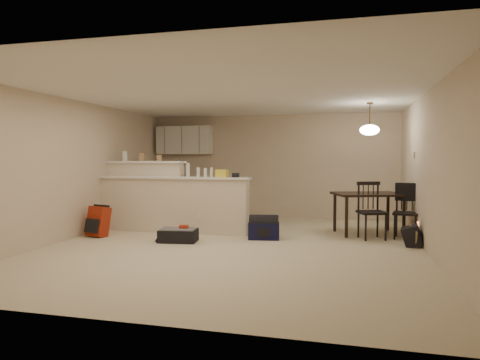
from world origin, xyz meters
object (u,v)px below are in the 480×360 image
(dining_chair_near, at_px, (372,211))
(black_daypack, at_px, (412,236))
(pendant_lamp, at_px, (370,129))
(red_backpack, at_px, (98,222))
(dining_table, at_px, (368,198))
(suitcase, at_px, (178,236))
(dining_chair_far, at_px, (406,212))
(navy_duffel, at_px, (264,231))

(dining_chair_near, xyz_separation_m, black_daypack, (0.61, -0.46, -0.35))
(pendant_lamp, distance_m, red_backpack, 5.36)
(dining_table, relative_size, red_backpack, 2.66)
(suitcase, relative_size, red_backpack, 1.16)
(dining_chair_far, height_order, black_daypack, dining_chair_far)
(red_backpack, xyz_separation_m, black_daypack, (5.51, 0.48, -0.11))
(dining_chair_far, bearing_deg, dining_chair_near, -151.46)
(dining_table, height_order, dining_chair_far, dining_chair_far)
(pendant_lamp, xyz_separation_m, red_backpack, (-4.86, -1.46, -1.71))
(pendant_lamp, bearing_deg, dining_chair_far, -28.53)
(dining_chair_far, xyz_separation_m, black_daypack, (0.02, -0.64, -0.32))
(black_daypack, bearing_deg, red_backpack, 104.71)
(pendant_lamp, distance_m, dining_chair_near, 1.57)
(dining_chair_far, bearing_deg, pendant_lamp, 162.92)
(dining_chair_near, height_order, navy_duffel, dining_chair_near)
(dining_table, height_order, navy_duffel, dining_table)
(suitcase, height_order, navy_duffel, navy_duffel)
(dining_chair_far, relative_size, navy_duffel, 1.78)
(pendant_lamp, distance_m, dining_chair_far, 1.67)
(dining_chair_near, relative_size, dining_chair_far, 1.05)
(dining_chair_far, bearing_deg, navy_duffel, -154.02)
(dining_chair_far, height_order, suitcase, dining_chair_far)
(suitcase, height_order, red_backpack, red_backpack)
(pendant_lamp, height_order, dining_chair_far, pendant_lamp)
(pendant_lamp, relative_size, dining_chair_near, 0.60)
(suitcase, bearing_deg, dining_table, 18.67)
(dining_table, xyz_separation_m, black_daypack, (0.65, -0.98, -0.53))
(dining_table, distance_m, dining_chair_near, 0.56)
(dining_chair_near, xyz_separation_m, dining_chair_far, (0.59, 0.18, -0.02))
(dining_chair_far, bearing_deg, dining_table, 162.92)
(dining_table, distance_m, suitcase, 3.64)
(dining_table, relative_size, black_daypack, 3.95)
(pendant_lamp, xyz_separation_m, dining_chair_near, (0.04, -0.53, -1.48))
(dining_chair_far, bearing_deg, suitcase, -150.86)
(red_backpack, bearing_deg, navy_duffel, 23.25)
(dining_table, relative_size, dining_chair_far, 1.50)
(dining_table, xyz_separation_m, pendant_lamp, (0.00, 0.00, 1.30))
(dining_table, bearing_deg, suitcase, -173.48)
(red_backpack, height_order, navy_duffel, red_backpack)
(dining_table, relative_size, pendant_lamp, 2.37)
(black_daypack, bearing_deg, dining_chair_near, 62.97)
(red_backpack, height_order, black_daypack, red_backpack)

